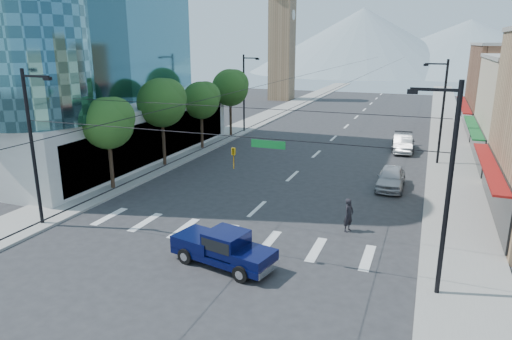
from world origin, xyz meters
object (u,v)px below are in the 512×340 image
Objects in this scene: parked_car_near at (391,178)px; parked_car_mid at (403,144)px; pedestrian at (349,215)px; pickup_truck at (223,247)px; parked_car_far at (403,143)px.

parked_car_mid is (0.00, 12.38, 0.00)m from parked_car_near.
parked_car_near is at bearing -94.59° from parked_car_mid.
parked_car_mid is at bearing 18.43° from pedestrian.
pickup_truck reaches higher than parked_car_far.
pedestrian reaches higher than parked_car_mid.
pedestrian is 0.40× the size of parked_car_mid.
parked_car_mid is 0.95× the size of parked_car_far.
pedestrian reaches higher than pickup_truck.
pedestrian is 0.41× the size of parked_car_near.
pickup_truck is at bearing -112.59° from parked_car_near.
parked_car_far is (0.00, 0.83, -0.06)m from parked_car_mid.
pickup_truck is 2.82× the size of pedestrian.
parked_car_far is at bearing 89.59° from pickup_truck.
pedestrian is 22.33m from parked_car_far.
parked_car_near is 0.96× the size of parked_car_mid.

